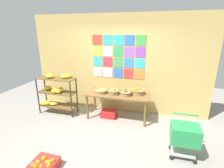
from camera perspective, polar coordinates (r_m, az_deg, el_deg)
name	(u,v)px	position (r m, az deg, el deg)	size (l,w,h in m)	color
ground	(99,141)	(3.92, -4.27, -18.53)	(9.22, 9.22, 0.00)	gray
back_wall_with_art	(117,65)	(4.83, 1.86, 6.56)	(5.06, 0.07, 2.76)	tan
banana_shelf_unit	(56,90)	(5.03, -18.43, -1.92)	(1.08, 0.44, 1.20)	#312824
display_table	(118,96)	(4.52, 1.89, -4.18)	(1.65, 0.67, 0.71)	brown
fruit_basket_back_left	(101,91)	(4.52, -3.71, -2.34)	(0.34, 0.34, 0.12)	#9D7E4C
fruit_basket_left	(113,91)	(4.41, 0.44, -2.41)	(0.31, 0.31, 0.18)	olive
fruit_basket_centre	(138,91)	(4.49, 8.69, -2.39)	(0.37, 0.37, 0.18)	olive
fruit_basket_right	(125,93)	(4.36, 4.58, -2.96)	(0.31, 0.31, 0.16)	olive
produce_crate_under_table	(109,113)	(4.79, -1.07, -9.94)	(0.41, 0.32, 0.19)	red
orange_crate_foreground	(45,165)	(3.42, -21.81, -24.02)	(0.42, 0.38, 0.23)	red
shopping_cart	(185,135)	(3.53, 23.35, -15.62)	(0.50, 0.44, 0.79)	black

